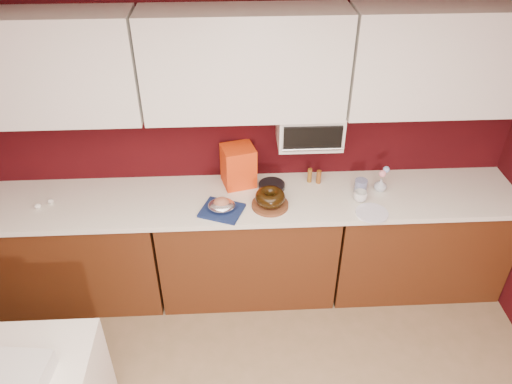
{
  "coord_description": "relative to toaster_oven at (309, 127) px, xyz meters",
  "views": [
    {
      "loc": [
        -0.09,
        -0.98,
        3.05
      ],
      "look_at": [
        0.06,
        1.84,
        1.02
      ],
      "focal_mm": 35.0,
      "sensor_mm": 36.0,
      "label": 1
    }
  ],
  "objects": [
    {
      "name": "wall_back",
      "position": [
        -0.45,
        0.15,
        -0.12
      ],
      "size": [
        4.0,
        0.02,
        2.5
      ],
      "primitive_type": "cube",
      "color": "#38070A",
      "rests_on": "floor"
    },
    {
      "name": "base_cabinet_right",
      "position": [
        0.88,
        -0.17,
        -0.95
      ],
      "size": [
        1.31,
        0.58,
        0.86
      ],
      "primitive_type": "cube",
      "color": "#512610",
      "rests_on": "floor"
    },
    {
      "name": "toaster_oven",
      "position": [
        0.0,
        0.0,
        0.0
      ],
      "size": [
        0.45,
        0.3,
        0.25
      ],
      "primitive_type": "cube",
      "color": "white",
      "rests_on": "upper_cabinet_center"
    },
    {
      "name": "foil_ham_nest",
      "position": [
        -0.63,
        -0.32,
        -0.42
      ],
      "size": [
        0.24,
        0.22,
        0.07
      ],
      "primitive_type": "ellipsoid",
      "rotation": [
        0.0,
        0.0,
        -0.4
      ],
      "color": "white",
      "rests_on": "navy_towel"
    },
    {
      "name": "flower_pink",
      "position": [
        0.54,
        -0.12,
        -0.33
      ],
      "size": [
        0.05,
        0.05,
        0.05
      ],
      "primitive_type": "sphere",
      "color": "pink",
      "rests_on": "flower_vase"
    },
    {
      "name": "toaster_oven_door",
      "position": [
        0.0,
        -0.16,
        0.0
      ],
      "size": [
        0.4,
        0.02,
        0.18
      ],
      "primitive_type": "cube",
      "color": "black",
      "rests_on": "toaster_oven"
    },
    {
      "name": "flower_blue",
      "position": [
        0.57,
        -0.1,
        -0.3
      ],
      "size": [
        0.05,
        0.05,
        0.05
      ],
      "primitive_type": "sphere",
      "color": "#8CAAE1",
      "rests_on": "flower_vase"
    },
    {
      "name": "upper_cabinet_left",
      "position": [
        -1.78,
        -0.02,
        0.48
      ],
      "size": [
        1.31,
        0.33,
        0.7
      ],
      "primitive_type": "cube",
      "color": "white",
      "rests_on": "wall_back"
    },
    {
      "name": "upper_cabinet_right",
      "position": [
        0.88,
        -0.02,
        0.48
      ],
      "size": [
        1.31,
        0.33,
        0.7
      ],
      "primitive_type": "cube",
      "color": "white",
      "rests_on": "wall_back"
    },
    {
      "name": "navy_towel",
      "position": [
        -0.63,
        -0.32,
        -0.46
      ],
      "size": [
        0.34,
        0.32,
        0.02
      ],
      "primitive_type": "cube",
      "rotation": [
        0.0,
        0.0,
        -0.38
      ],
      "color": "navy",
      "rests_on": "countertop"
    },
    {
      "name": "upper_cabinet_center",
      "position": [
        -0.45,
        -0.02,
        0.48
      ],
      "size": [
        1.31,
        0.33,
        0.7
      ],
      "primitive_type": "cube",
      "color": "white",
      "rests_on": "wall_back"
    },
    {
      "name": "amber_bottle_tall",
      "position": [
        0.03,
        0.02,
        -0.42
      ],
      "size": [
        0.04,
        0.04,
        0.11
      ],
      "primitive_type": "cylinder",
      "rotation": [
        0.0,
        0.0,
        0.12
      ],
      "color": "brown",
      "rests_on": "countertop"
    },
    {
      "name": "newspaper_stack",
      "position": [
        -1.68,
        -1.51,
        -0.57
      ],
      "size": [
        0.34,
        0.3,
        0.11
      ],
      "primitive_type": "cube",
      "rotation": [
        0.0,
        0.0,
        -0.11
      ],
      "color": "silver",
      "rests_on": "dining_table"
    },
    {
      "name": "coffee_mug",
      "position": [
        0.36,
        -0.24,
        -0.43
      ],
      "size": [
        0.12,
        0.12,
        0.1
      ],
      "primitive_type": "imported",
      "rotation": [
        0.0,
        0.0,
        0.89
      ],
      "color": "silver",
      "rests_on": "countertop"
    },
    {
      "name": "china_plate",
      "position": [
        0.41,
        -0.4,
        -0.47
      ],
      "size": [
        0.29,
        0.29,
        0.01
      ],
      "primitive_type": "cylinder",
      "rotation": [
        0.0,
        0.0,
        0.34
      ],
      "color": "white",
      "rests_on": "countertop"
    },
    {
      "name": "amber_bottle",
      "position": [
        0.1,
        -0.0,
        -0.42
      ],
      "size": [
        0.04,
        0.04,
        0.11
      ],
      "primitive_type": "cylinder",
      "rotation": [
        0.0,
        0.0,
        -0.11
      ],
      "color": "brown",
      "rests_on": "countertop"
    },
    {
      "name": "pandoro_box",
      "position": [
        -0.51,
        0.02,
        -0.32
      ],
      "size": [
        0.27,
        0.26,
        0.31
      ],
      "primitive_type": "cube",
      "rotation": [
        0.0,
        0.0,
        0.25
      ],
      "color": "red",
      "rests_on": "countertop"
    },
    {
      "name": "bundt_cake",
      "position": [
        -0.29,
        -0.28,
        -0.4
      ],
      "size": [
        0.24,
        0.24,
        0.09
      ],
      "primitive_type": "torus",
      "rotation": [
        0.0,
        0.0,
        -0.16
      ],
      "color": "black",
      "rests_on": "cake_base"
    },
    {
      "name": "base_cabinet_left",
      "position": [
        -1.78,
        -0.17,
        -0.95
      ],
      "size": [
        1.31,
        0.58,
        0.86
      ],
      "primitive_type": "cube",
      "color": "#512610",
      "rests_on": "floor"
    },
    {
      "name": "egg_right",
      "position": [
        -1.86,
        -0.16,
        -0.46
      ],
      "size": [
        0.06,
        0.05,
        0.04
      ],
      "primitive_type": "ellipsoid",
      "rotation": [
        0.0,
        0.0,
        0.39
      ],
      "color": "silver",
      "rests_on": "countertop"
    },
    {
      "name": "blue_jar",
      "position": [
        0.38,
        -0.14,
        -0.42
      ],
      "size": [
        0.11,
        0.11,
        0.11
      ],
      "primitive_type": "cylinder",
      "rotation": [
        0.0,
        0.0,
        0.24
      ],
      "color": "navy",
      "rests_on": "countertop"
    },
    {
      "name": "toaster_oven_handle",
      "position": [
        0.0,
        -0.18,
        -0.07
      ],
      "size": [
        0.42,
        0.02,
        0.02
      ],
      "primitive_type": "cylinder",
      "rotation": [
        0.0,
        1.57,
        0.0
      ],
      "color": "silver",
      "rests_on": "toaster_oven"
    },
    {
      "name": "egg_left",
      "position": [
        -1.93,
        -0.22,
        -0.46
      ],
      "size": [
        0.06,
        0.05,
        0.04
      ],
      "primitive_type": "ellipsoid",
      "rotation": [
        0.0,
        0.0,
        0.33
      ],
      "color": "white",
      "rests_on": "countertop"
    },
    {
      "name": "ceiling",
      "position": [
        -0.45,
        -2.1,
        1.12
      ],
      "size": [
        4.0,
        4.5,
        0.02
      ],
      "primitive_type": "cube",
      "color": "white",
      "rests_on": "wall_back"
    },
    {
      "name": "base_cabinet_center",
      "position": [
        -0.45,
        -0.17,
        -0.95
      ],
      "size": [
        1.31,
        0.58,
        0.86
      ],
      "primitive_type": "cube",
      "color": "#512610",
      "rests_on": "floor"
    },
    {
      "name": "countertop",
      "position": [
        -0.45,
        -0.17,
        -0.49
      ],
      "size": [
        4.0,
        0.62,
        0.04
      ],
      "primitive_type": "cube",
      "color": "white",
      "rests_on": "base_cabinet_center"
    },
    {
      "name": "flower_vase",
      "position": [
        0.54,
        -0.12,
        -0.42
      ],
      "size": [
        0.1,
        0.1,
        0.11
      ],
      "primitive_type": "imported",
      "rotation": [
        0.0,
        0.0,
        0.36
      ],
      "color": "silver",
      "rests_on": "countertop"
    },
    {
      "name": "dark_pan",
      "position": [
        -0.26,
        -0.05,
        -0.46
      ],
      "size": [
        0.25,
        0.25,
        0.03
      ],
      "primitive_type": "cylinder",
      "rotation": [
        0.0,
        0.0,
        0.3
      ],
      "color": "black",
      "rests_on": "countertop"
    },
    {
      "name": "roasted_ham",
      "position": [
        -0.63,
        -0.32,
        -0.4
      ],
      "size": [
        0.12,
        0.11,
        0.07
      ],
      "primitive_type": "ellipsoid",
      "rotation": [
        0.0,
        0.0,
        0.14
      ],
      "color": "#AF6B50",
      "rests_on": "foil_ham_nest"
    },
    {
      "name": "cake_base",
      "position": [
        -0.29,
        -0.28,
        -0.46
      ],
      "size": [
        0.31,
        0.31,
        0.02
      ],
      "primitive_type": "cylinder",
      "rotation": [
        0.0,
        0.0,
        -0.2
      ],
      "color": "brown",
      "rests_on": "countertop"
    }
  ]
}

